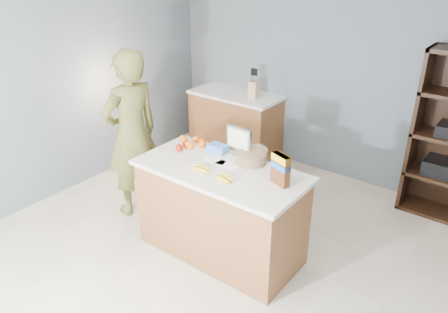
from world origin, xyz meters
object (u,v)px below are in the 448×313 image
Objects in this scene: counter_peninsula at (221,215)px; person at (132,135)px; cereal_box at (281,167)px; tv at (239,140)px.

person reaches higher than counter_peninsula.
person is (-1.22, 0.06, 0.48)m from counter_peninsula.
person is 1.79m from cereal_box.
counter_peninsula is 1.32m from person.
counter_peninsula is 0.72m from tv.
person is at bearing -179.58° from cereal_box.
tv is at bearing 110.56° from person.
person reaches higher than tv.
tv is at bearing 95.64° from counter_peninsula.
tv is (1.19, 0.26, 0.16)m from person.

